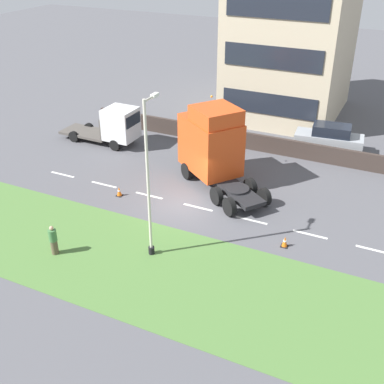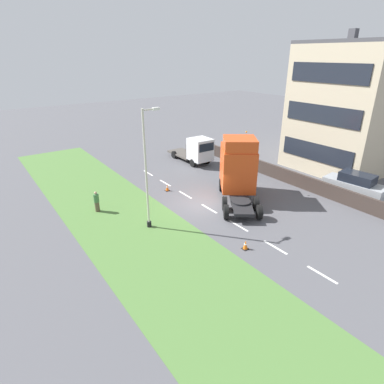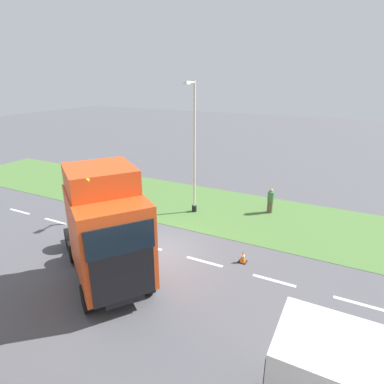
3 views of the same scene
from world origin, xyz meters
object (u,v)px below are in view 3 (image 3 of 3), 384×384
Objects in this scene: pedestrian at (270,201)px; traffic_cone_trailing at (243,257)px; lorry_cab at (107,230)px; lamp_post at (194,155)px; traffic_cone_lead at (87,210)px.

traffic_cone_trailing is at bearing 2.92° from pedestrian.
lorry_cab is 4.32× the size of pedestrian.
traffic_cone_lead is (3.29, -5.69, -3.39)m from lamp_post.
lorry_cab reaches higher than traffic_cone_lead.
traffic_cone_trailing is (-4.01, 4.23, -2.18)m from lorry_cab.
lorry_cab is 6.22m from traffic_cone_trailing.
pedestrian is 2.72× the size of traffic_cone_trailing.
traffic_cone_trailing is at bearing 85.35° from traffic_cone_lead.
lamp_post is 7.03m from traffic_cone_trailing.
lamp_post is (-8.13, -0.34, 1.21)m from lorry_cab.
traffic_cone_trailing is at bearing 47.93° from lamp_post.
traffic_cone_trailing is (6.20, 0.32, -0.48)m from pedestrian.
lamp_post is 13.45× the size of traffic_cone_trailing.
pedestrian is (-2.08, 4.25, -2.90)m from lamp_post.
lamp_post reaches higher than lorry_cab.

